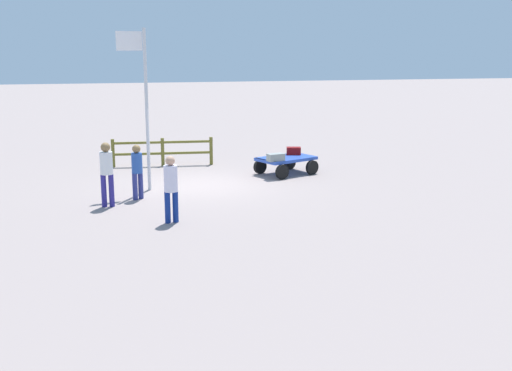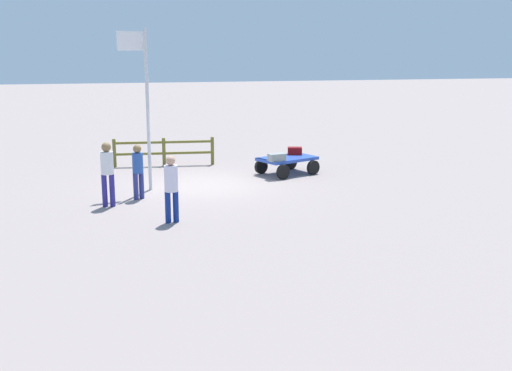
{
  "view_description": "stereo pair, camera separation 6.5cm",
  "coord_description": "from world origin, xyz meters",
  "px_view_note": "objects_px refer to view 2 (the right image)",
  "views": [
    {
      "loc": [
        2.83,
        18.9,
        4.18
      ],
      "look_at": [
        -0.33,
        6.0,
        1.25
      ],
      "focal_mm": 43.89,
      "sensor_mm": 36.0,
      "label": 1
    },
    {
      "loc": [
        2.76,
        18.92,
        4.18
      ],
      "look_at": [
        -0.33,
        6.0,
        1.25
      ],
      "focal_mm": 43.89,
      "sensor_mm": 36.0,
      "label": 2
    }
  ],
  "objects_px": {
    "suitcase_dark": "(277,157)",
    "suitcase_grey": "(295,151)",
    "worker_lead": "(171,184)",
    "luggage_cart": "(287,161)",
    "worker_trailing": "(138,168)",
    "flagpole": "(144,97)",
    "worker_supervisor": "(107,169)"
  },
  "relations": [
    {
      "from": "worker_trailing",
      "to": "flagpole",
      "type": "height_order",
      "value": "flagpole"
    },
    {
      "from": "luggage_cart",
      "to": "suitcase_grey",
      "type": "relative_size",
      "value": 3.96
    },
    {
      "from": "luggage_cart",
      "to": "suitcase_dark",
      "type": "relative_size",
      "value": 3.57
    },
    {
      "from": "luggage_cart",
      "to": "worker_supervisor",
      "type": "height_order",
      "value": "worker_supervisor"
    },
    {
      "from": "flagpole",
      "to": "suitcase_grey",
      "type": "bearing_deg",
      "value": -160.81
    },
    {
      "from": "suitcase_grey",
      "to": "worker_lead",
      "type": "bearing_deg",
      "value": 49.2
    },
    {
      "from": "suitcase_dark",
      "to": "luggage_cart",
      "type": "bearing_deg",
      "value": -129.86
    },
    {
      "from": "worker_trailing",
      "to": "worker_supervisor",
      "type": "height_order",
      "value": "worker_supervisor"
    },
    {
      "from": "suitcase_dark",
      "to": "suitcase_grey",
      "type": "bearing_deg",
      "value": -130.8
    },
    {
      "from": "flagpole",
      "to": "luggage_cart",
      "type": "bearing_deg",
      "value": -164.4
    },
    {
      "from": "suitcase_grey",
      "to": "worker_supervisor",
      "type": "height_order",
      "value": "worker_supervisor"
    },
    {
      "from": "worker_supervisor",
      "to": "flagpole",
      "type": "distance_m",
      "value": 2.78
    },
    {
      "from": "suitcase_dark",
      "to": "suitcase_grey",
      "type": "xyz_separation_m",
      "value": [
        -0.94,
        -1.09,
        0.0
      ]
    },
    {
      "from": "suitcase_grey",
      "to": "worker_lead",
      "type": "height_order",
      "value": "worker_lead"
    },
    {
      "from": "worker_supervisor",
      "to": "luggage_cart",
      "type": "bearing_deg",
      "value": -151.95
    },
    {
      "from": "luggage_cart",
      "to": "worker_supervisor",
      "type": "relative_size",
      "value": 1.24
    },
    {
      "from": "suitcase_grey",
      "to": "luggage_cart",
      "type": "bearing_deg",
      "value": 48.0
    },
    {
      "from": "luggage_cart",
      "to": "worker_supervisor",
      "type": "distance_m",
      "value": 6.7
    },
    {
      "from": "suitcase_grey",
      "to": "worker_supervisor",
      "type": "xyz_separation_m",
      "value": [
        6.32,
        3.61,
        0.32
      ]
    },
    {
      "from": "worker_lead",
      "to": "worker_supervisor",
      "type": "relative_size",
      "value": 0.95
    },
    {
      "from": "luggage_cart",
      "to": "worker_lead",
      "type": "xyz_separation_m",
      "value": [
        4.4,
        5.12,
        0.52
      ]
    },
    {
      "from": "flagpole",
      "to": "worker_lead",
      "type": "bearing_deg",
      "value": 95.12
    },
    {
      "from": "worker_lead",
      "to": "flagpole",
      "type": "xyz_separation_m",
      "value": [
        0.34,
        -3.8,
        1.83
      ]
    },
    {
      "from": "worker_trailing",
      "to": "worker_supervisor",
      "type": "distance_m",
      "value": 1.09
    },
    {
      "from": "worker_trailing",
      "to": "flagpole",
      "type": "bearing_deg",
      "value": -105.59
    },
    {
      "from": "suitcase_dark",
      "to": "worker_trailing",
      "type": "relative_size",
      "value": 0.39
    },
    {
      "from": "worker_trailing",
      "to": "worker_supervisor",
      "type": "bearing_deg",
      "value": 39.2
    },
    {
      "from": "luggage_cart",
      "to": "worker_supervisor",
      "type": "xyz_separation_m",
      "value": [
        5.89,
        3.14,
        0.6
      ]
    },
    {
      "from": "worker_trailing",
      "to": "flagpole",
      "type": "xyz_separation_m",
      "value": [
        -0.32,
        -1.14,
        1.91
      ]
    },
    {
      "from": "suitcase_dark",
      "to": "suitcase_grey",
      "type": "height_order",
      "value": "suitcase_grey"
    },
    {
      "from": "suitcase_grey",
      "to": "flagpole",
      "type": "bearing_deg",
      "value": 19.19
    },
    {
      "from": "worker_lead",
      "to": "flagpole",
      "type": "height_order",
      "value": "flagpole"
    }
  ]
}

